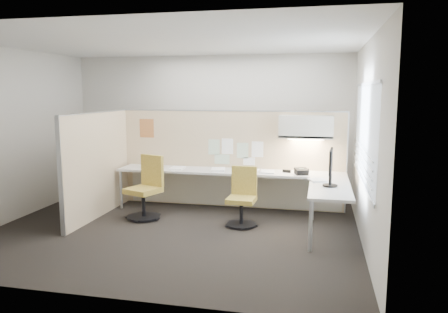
% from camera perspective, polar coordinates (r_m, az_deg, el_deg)
% --- Properties ---
extents(floor, '(5.50, 4.50, 0.01)m').
position_cam_1_polar(floor, '(6.80, -6.55, -9.61)').
color(floor, black).
rests_on(floor, ground).
extents(ceiling, '(5.50, 4.50, 0.01)m').
position_cam_1_polar(ceiling, '(6.51, -6.98, 14.64)').
color(ceiling, white).
rests_on(ceiling, wall_back).
extents(wall_back, '(5.50, 0.02, 2.80)m').
position_cam_1_polar(wall_back, '(8.65, -1.86, 3.82)').
color(wall_back, beige).
rests_on(wall_back, ground).
extents(wall_front, '(5.50, 0.02, 2.80)m').
position_cam_1_polar(wall_front, '(4.46, -16.27, -0.85)').
color(wall_front, beige).
rests_on(wall_front, ground).
extents(wall_left, '(0.02, 4.50, 2.80)m').
position_cam_1_polar(wall_left, '(7.85, -26.10, 2.49)').
color(wall_left, beige).
rests_on(wall_left, ground).
extents(wall_right, '(0.02, 4.50, 2.80)m').
position_cam_1_polar(wall_right, '(6.18, 18.12, 1.56)').
color(wall_right, beige).
rests_on(wall_right, ground).
extents(window_pane, '(0.01, 2.80, 1.30)m').
position_cam_1_polar(window_pane, '(6.16, 17.95, 2.95)').
color(window_pane, '#A3B1BD').
rests_on(window_pane, wall_right).
extents(partition_back, '(4.10, 0.06, 1.75)m').
position_cam_1_polar(partition_back, '(7.96, 0.84, -0.38)').
color(partition_back, '#CEB48E').
rests_on(partition_back, floor).
extents(partition_left, '(0.06, 2.20, 1.75)m').
position_cam_1_polar(partition_left, '(7.64, -16.13, -1.09)').
color(partition_left, '#CEB48E').
rests_on(partition_left, floor).
extents(desk, '(4.00, 2.07, 0.73)m').
position_cam_1_polar(desk, '(7.48, 2.97, -3.09)').
color(desk, beige).
rests_on(desk, floor).
extents(overhead_bin, '(0.90, 0.36, 0.38)m').
position_cam_1_polar(overhead_bin, '(7.52, 10.67, 3.83)').
color(overhead_bin, beige).
rests_on(overhead_bin, partition_back).
extents(task_light_strip, '(0.60, 0.06, 0.02)m').
position_cam_1_polar(task_light_strip, '(7.54, 10.63, 2.24)').
color(task_light_strip, '#FFEABF').
rests_on(task_light_strip, overhead_bin).
extents(pinned_papers, '(1.01, 0.00, 0.47)m').
position_cam_1_polar(pinned_papers, '(7.89, 1.36, 0.69)').
color(pinned_papers, '#8CBF8C').
rests_on(pinned_papers, partition_back).
extents(poster, '(0.28, 0.00, 0.35)m').
position_cam_1_polar(poster, '(8.33, -10.06, 3.66)').
color(poster, orange).
rests_on(poster, partition_back).
extents(chair_left, '(0.62, 0.64, 1.03)m').
position_cam_1_polar(chair_left, '(7.41, -10.11, -4.27)').
color(chair_left, black).
rests_on(chair_left, floor).
extents(chair_right, '(0.48, 0.48, 0.91)m').
position_cam_1_polar(chair_right, '(6.92, 2.40, -5.54)').
color(chair_right, black).
rests_on(chair_right, floor).
extents(monitor, '(0.21, 0.52, 0.54)m').
position_cam_1_polar(monitor, '(6.49, 13.77, -1.12)').
color(monitor, black).
rests_on(monitor, desk).
extents(phone, '(0.26, 0.25, 0.12)m').
position_cam_1_polar(phone, '(7.38, 10.03, -1.94)').
color(phone, black).
rests_on(phone, desk).
extents(stapler, '(0.15, 0.07, 0.05)m').
position_cam_1_polar(stapler, '(7.53, 8.20, -1.90)').
color(stapler, black).
rests_on(stapler, desk).
extents(tape_dispenser, '(0.11, 0.08, 0.06)m').
position_cam_1_polar(tape_dispenser, '(7.62, 10.65, -1.80)').
color(tape_dispenser, black).
rests_on(tape_dispenser, desk).
extents(coat_hook, '(0.18, 0.48, 1.42)m').
position_cam_1_polar(coat_hook, '(7.07, -19.31, 2.40)').
color(coat_hook, silver).
rests_on(coat_hook, partition_left).
extents(paper_stack_0, '(0.24, 0.31, 0.03)m').
position_cam_1_polar(paper_stack_0, '(8.10, -9.26, -1.27)').
color(paper_stack_0, white).
rests_on(paper_stack_0, desk).
extents(paper_stack_1, '(0.24, 0.31, 0.02)m').
position_cam_1_polar(paper_stack_1, '(7.89, -6.10, -1.51)').
color(paper_stack_1, white).
rests_on(paper_stack_1, desk).
extents(paper_stack_2, '(0.28, 0.34, 0.04)m').
position_cam_1_polar(paper_stack_2, '(7.61, -0.77, -1.73)').
color(paper_stack_2, white).
rests_on(paper_stack_2, desk).
extents(paper_stack_3, '(0.25, 0.32, 0.02)m').
position_cam_1_polar(paper_stack_3, '(7.62, 3.55, -1.84)').
color(paper_stack_3, white).
rests_on(paper_stack_3, desk).
extents(paper_stack_4, '(0.26, 0.32, 0.03)m').
position_cam_1_polar(paper_stack_4, '(7.51, 5.70, -1.99)').
color(paper_stack_4, white).
rests_on(paper_stack_4, desk).
extents(paper_stack_5, '(0.32, 0.36, 0.02)m').
position_cam_1_polar(paper_stack_5, '(6.93, 12.09, -3.02)').
color(paper_stack_5, white).
rests_on(paper_stack_5, desk).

